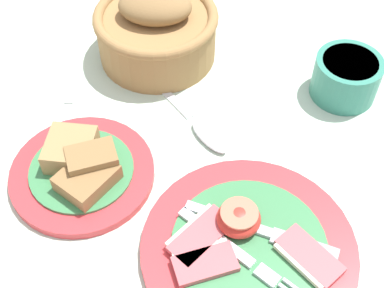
{
  "coord_description": "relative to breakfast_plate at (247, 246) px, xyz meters",
  "views": [
    {
      "loc": [
        0.16,
        -0.32,
        0.56
      ],
      "look_at": [
        -0.01,
        0.09,
        0.02
      ],
      "focal_mm": 50.0,
      "sensor_mm": 36.0,
      "label": 1
    }
  ],
  "objects": [
    {
      "name": "breakfast_plate",
      "position": [
        0.0,
        0.0,
        0.0
      ],
      "size": [
        0.25,
        0.25,
        0.04
      ],
      "color": "red",
      "rests_on": "ground_plane"
    },
    {
      "name": "bread_plate",
      "position": [
        -0.23,
        0.02,
        0.01
      ],
      "size": [
        0.19,
        0.19,
        0.05
      ],
      "color": "red",
      "rests_on": "ground_plane"
    },
    {
      "name": "teaspoon_near_cup",
      "position": [
        -0.31,
        0.1,
        -0.0
      ],
      "size": [
        0.09,
        0.19,
        0.01
      ],
      "rotation": [
        0.0,
        0.0,
        5.11
      ],
      "color": "silver",
      "rests_on": "ground_plane"
    },
    {
      "name": "sugar_cup",
      "position": [
        0.05,
        0.3,
        0.02
      ],
      "size": [
        0.1,
        0.1,
        0.06
      ],
      "color": "#337F6B",
      "rests_on": "ground_plane"
    },
    {
      "name": "teaspoon_stray",
      "position": [
        -0.12,
        0.15,
        -0.0
      ],
      "size": [
        0.17,
        0.12,
        0.01
      ],
      "rotation": [
        0.0,
        0.0,
        5.73
      ],
      "color": "silver",
      "rests_on": "ground_plane"
    },
    {
      "name": "bread_basket",
      "position": [
        -0.24,
        0.27,
        0.04
      ],
      "size": [
        0.19,
        0.19,
        0.11
      ],
      "color": "olive",
      "rests_on": "ground_plane"
    },
    {
      "name": "ground_plane",
      "position": [
        -0.1,
        0.02,
        -0.01
      ],
      "size": [
        3.0,
        3.0,
        0.0
      ],
      "primitive_type": "plane",
      "color": "#B7CCB7"
    }
  ]
}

